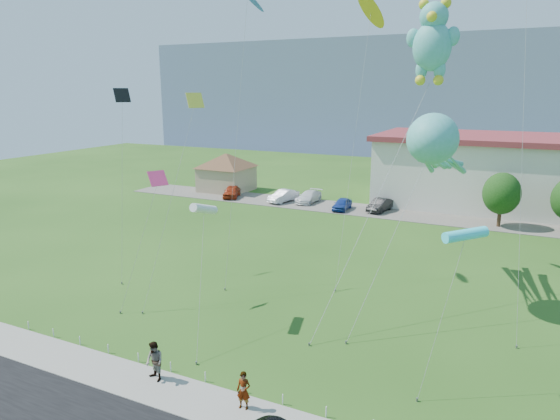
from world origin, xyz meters
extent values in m
plane|color=#254B15|center=(0.00, 0.00, 0.00)|extent=(160.00, 160.00, 0.00)
cube|color=gray|center=(0.00, -2.75, 0.05)|extent=(80.00, 2.50, 0.10)
cube|color=#59544C|center=(0.00, 35.00, 0.03)|extent=(70.00, 6.00, 0.06)
cube|color=slate|center=(0.00, 120.00, 12.50)|extent=(160.00, 50.00, 25.00)
cube|color=tan|center=(-24.00, 38.00, 1.60)|extent=(6.00, 6.00, 3.20)
pyramid|color=brown|center=(-24.00, 38.00, 4.10)|extent=(9.20, 9.20, 1.80)
cylinder|color=white|center=(-13.00, -1.30, 0.25)|extent=(0.05, 0.05, 0.50)
cylinder|color=white|center=(-11.00, -1.30, 0.25)|extent=(0.05, 0.05, 0.50)
cylinder|color=white|center=(-9.00, -1.30, 0.25)|extent=(0.05, 0.05, 0.50)
cylinder|color=white|center=(-7.00, -1.30, 0.25)|extent=(0.05, 0.05, 0.50)
cylinder|color=white|center=(-5.00, -1.30, 0.25)|extent=(0.05, 0.05, 0.50)
cylinder|color=white|center=(-3.00, -1.30, 0.25)|extent=(0.05, 0.05, 0.50)
cylinder|color=white|center=(-1.00, -1.30, 0.25)|extent=(0.05, 0.05, 0.50)
cylinder|color=white|center=(1.00, -1.30, 0.25)|extent=(0.05, 0.05, 0.50)
cylinder|color=white|center=(3.00, -1.30, 0.25)|extent=(0.05, 0.05, 0.50)
cylinder|color=white|center=(5.00, -1.30, 0.25)|extent=(0.05, 0.05, 0.50)
cylinder|color=#3F2B19|center=(10.00, 34.00, 1.10)|extent=(0.36, 0.36, 2.20)
ellipsoid|color=#14380F|center=(10.00, 34.00, 3.40)|extent=(3.60, 3.60, 4.14)
imported|color=gray|center=(1.68, -2.37, 0.94)|extent=(0.66, 0.48, 1.68)
imported|color=gray|center=(-3.09, -2.31, 1.05)|extent=(1.10, 0.97, 1.90)
imported|color=#A32F14|center=(-21.06, 34.40, 0.79)|extent=(3.09, 4.63, 1.46)
imported|color=silver|center=(-14.07, 34.85, 0.78)|extent=(2.65, 4.63, 1.44)
imported|color=white|center=(-11.18, 35.91, 0.73)|extent=(2.11, 4.73, 1.35)
imported|color=navy|center=(-6.32, 34.02, 0.71)|extent=(1.68, 3.87, 1.30)
imported|color=black|center=(-2.29, 35.21, 0.76)|extent=(2.19, 4.42, 1.39)
ellipsoid|color=teal|center=(6.41, 12.37, 10.43)|extent=(3.06, 3.97, 3.06)
sphere|color=white|center=(5.86, 11.17, 10.76)|extent=(0.48, 0.48, 0.48)
sphere|color=white|center=(6.96, 11.17, 10.76)|extent=(0.48, 0.48, 0.48)
cylinder|color=slate|center=(3.79, 4.97, 0.08)|extent=(0.10, 0.10, 0.16)
cylinder|color=gray|center=(5.10, 8.17, 4.90)|extent=(2.65, 6.43, 9.49)
ellipsoid|color=teal|center=(5.33, 16.41, 16.01)|extent=(2.51, 2.13, 3.14)
sphere|color=teal|center=(5.33, 16.41, 17.85)|extent=(1.84, 1.84, 1.84)
sphere|color=yellow|center=(4.65, 16.41, 18.62)|extent=(0.68, 0.68, 0.68)
sphere|color=yellow|center=(6.00, 16.41, 18.62)|extent=(0.68, 0.68, 0.68)
sphere|color=yellow|center=(5.33, 15.64, 17.75)|extent=(0.68, 0.68, 0.68)
ellipsoid|color=teal|center=(4.07, 16.41, 16.59)|extent=(0.87, 0.62, 1.22)
ellipsoid|color=teal|center=(6.58, 16.41, 16.59)|extent=(0.87, 0.62, 1.22)
ellipsoid|color=teal|center=(4.75, 16.41, 14.56)|extent=(0.77, 0.68, 1.26)
ellipsoid|color=teal|center=(5.91, 16.41, 14.56)|extent=(0.77, 0.68, 1.26)
sphere|color=yellow|center=(4.75, 16.22, 13.89)|extent=(0.68, 0.68, 0.68)
sphere|color=yellow|center=(5.91, 16.22, 13.89)|extent=(0.68, 0.68, 0.68)
cylinder|color=slate|center=(2.09, 3.90, 0.08)|extent=(0.10, 0.10, 0.16)
cylinder|color=gray|center=(3.71, 10.16, 6.93)|extent=(3.26, 12.53, 13.55)
cone|color=yellow|center=(0.22, 19.72, 19.04)|extent=(1.80, 1.33, 1.33)
cylinder|color=slate|center=(0.82, 11.56, 0.08)|extent=(0.10, 0.10, 0.16)
cylinder|color=gray|center=(0.52, 15.64, 9.50)|extent=(0.63, 8.18, 18.69)
cube|color=black|center=(-15.14, 9.81, 12.90)|extent=(1.29, 1.29, 0.86)
cylinder|color=slate|center=(-13.08, 6.23, 0.08)|extent=(0.10, 0.10, 0.16)
cylinder|color=gray|center=(-14.11, 8.02, 6.43)|extent=(2.09, 3.61, 12.54)
cylinder|color=slate|center=(12.06, 8.43, 0.08)|extent=(0.10, 0.10, 0.16)
cylinder|color=gray|center=(11.23, 11.38, 10.86)|extent=(1.69, 5.94, 21.41)
cylinder|color=#35DEF2|center=(9.38, 3.98, 7.08)|extent=(0.50, 2.25, 0.87)
cylinder|color=slate|center=(8.21, 1.45, 0.08)|extent=(0.10, 0.10, 0.16)
cylinder|color=gray|center=(8.79, 2.72, 3.52)|extent=(1.20, 2.56, 6.73)
cylinder|color=slate|center=(-5.99, 8.44, 0.08)|extent=(0.10, 0.10, 0.16)
cylinder|color=gray|center=(-6.50, 11.23, 9.85)|extent=(1.06, 5.61, 19.39)
cylinder|color=white|center=(-4.69, 4.44, 6.69)|extent=(0.50, 2.25, 0.87)
cylinder|color=slate|center=(-2.24, -0.25, 0.08)|extent=(0.10, 0.10, 0.16)
cylinder|color=gray|center=(-3.46, 2.09, 3.33)|extent=(2.47, 4.71, 6.35)
cube|color=yellow|center=(-8.52, 9.42, 12.60)|extent=(1.29, 1.29, 0.86)
cylinder|color=slate|center=(-8.55, 3.12, 0.08)|extent=(0.10, 0.10, 0.16)
cylinder|color=gray|center=(-8.53, 6.27, 6.28)|extent=(0.06, 6.32, 12.25)
cube|color=#DA306B|center=(-8.86, 5.63, 7.95)|extent=(1.29, 1.29, 0.86)
cylinder|color=slate|center=(-9.80, 2.56, 0.08)|extent=(0.10, 0.10, 0.16)
cylinder|color=gray|center=(-9.33, 4.10, 3.95)|extent=(0.97, 3.10, 7.60)
camera|label=1|loc=(11.14, -18.50, 13.28)|focal=32.00mm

